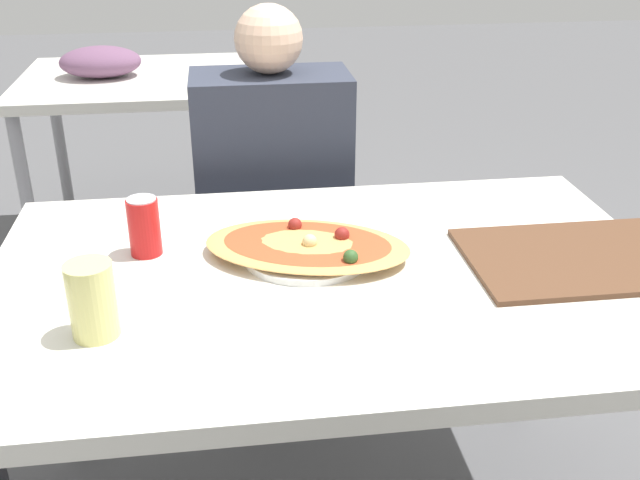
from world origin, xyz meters
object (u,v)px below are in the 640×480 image
dining_table (331,299)px  drink_glass (92,300)px  chair_far_seated (272,231)px  pizza_main (308,247)px  soda_can (144,226)px  person_seated (273,181)px

dining_table → drink_glass: drink_glass is taller
chair_far_seated → pizza_main: (0.03, -0.71, 0.29)m
soda_can → dining_table: bearing=-19.2°
dining_table → pizza_main: 0.12m
dining_table → drink_glass: size_ratio=10.10×
dining_table → drink_glass: bearing=-158.0°
dining_table → person_seated: (-0.07, 0.67, 0.01)m
person_seated → drink_glass: person_seated is taller
pizza_main → soda_can: size_ratio=3.90×
dining_table → soda_can: size_ratio=11.01×
chair_far_seated → soda_can: 0.79m
drink_glass → chair_far_seated: bearing=68.8°
person_seated → drink_glass: 0.93m
chair_far_seated → pizza_main: chair_far_seated is taller
chair_far_seated → person_seated: size_ratio=0.72×
dining_table → person_seated: size_ratio=1.18×
person_seated → pizza_main: 0.60m
person_seated → soda_can: bearing=60.3°
chair_far_seated → soda_can: (-0.31, -0.65, 0.33)m
pizza_main → soda_can: bearing=170.3°
drink_glass → person_seated: bearing=66.4°
person_seated → soda_can: person_seated is taller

